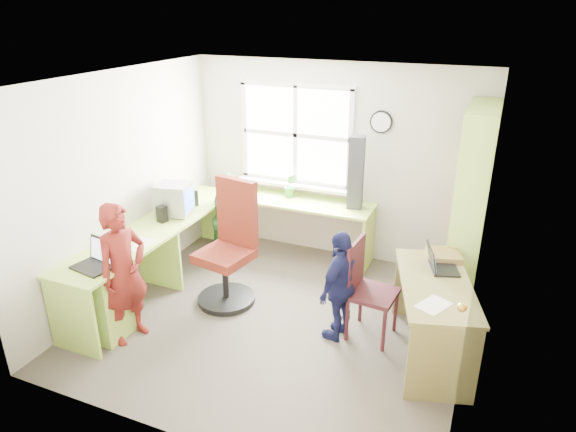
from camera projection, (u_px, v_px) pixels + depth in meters
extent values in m
cube|color=#484138|center=(279.00, 320.00, 5.27)|extent=(3.60, 3.40, 0.02)
cube|color=white|center=(277.00, 78.00, 4.34)|extent=(3.60, 3.40, 0.02)
cube|color=beige|center=(334.00, 162.00, 6.26)|extent=(3.60, 0.02, 2.40)
cube|color=beige|center=(172.00, 301.00, 3.35)|extent=(3.60, 0.02, 2.40)
cube|color=beige|center=(122.00, 186.00, 5.45)|extent=(0.02, 3.40, 2.40)
cube|color=beige|center=(482.00, 243.00, 4.16)|extent=(0.02, 3.40, 2.40)
cube|color=white|center=(296.00, 135.00, 6.30)|extent=(1.40, 0.01, 1.20)
cube|color=white|center=(296.00, 135.00, 6.30)|extent=(1.48, 0.04, 1.28)
cube|color=#A57F47|center=(463.00, 334.00, 3.35)|extent=(0.02, 0.82, 2.00)
sphere|color=gold|center=(462.00, 307.00, 3.64)|extent=(0.07, 0.07, 0.07)
cylinder|color=black|center=(381.00, 122.00, 5.83)|extent=(0.26, 0.03, 0.26)
cylinder|color=white|center=(381.00, 122.00, 5.81)|extent=(0.22, 0.01, 0.22)
cube|color=#BCE45B|center=(156.00, 227.00, 5.60)|extent=(0.60, 2.70, 0.03)
cube|color=#BCE45B|center=(306.00, 203.00, 6.28)|extent=(1.65, 0.56, 0.03)
cube|color=#BCE45B|center=(160.00, 258.00, 5.75)|extent=(0.56, 0.03, 0.72)
cube|color=#BCE45B|center=(72.00, 319.00, 4.62)|extent=(0.56, 0.03, 0.72)
cube|color=#BCE45B|center=(219.00, 216.00, 6.87)|extent=(0.56, 0.03, 0.72)
cube|color=#BCE45B|center=(368.00, 241.00, 6.14)|extent=(0.03, 0.52, 0.72)
cube|color=#BCE45B|center=(100.00, 299.00, 4.94)|extent=(0.54, 0.45, 0.72)
cube|color=olive|center=(436.00, 284.00, 4.47)|extent=(0.93, 1.41, 0.03)
cube|color=olive|center=(443.00, 366.00, 4.04)|extent=(0.54, 0.18, 0.72)
cube|color=olive|center=(423.00, 285.00, 5.19)|extent=(0.54, 0.18, 0.72)
cube|color=#BCE45B|center=(466.00, 226.00, 4.85)|extent=(0.30, 0.02, 2.10)
cube|color=#BCE45B|center=(474.00, 193.00, 5.70)|extent=(0.30, 0.02, 2.10)
cube|color=#BCE45B|center=(486.00, 106.00, 4.88)|extent=(0.30, 1.00, 0.02)
cube|color=#BCE45B|center=(458.00, 291.00, 5.66)|extent=(0.30, 1.00, 0.02)
cube|color=#BCE45B|center=(463.00, 262.00, 5.52)|extent=(0.30, 1.00, 0.02)
cube|color=#BCE45B|center=(467.00, 230.00, 5.37)|extent=(0.30, 1.00, 0.02)
cube|color=#BCE45B|center=(472.00, 196.00, 5.23)|extent=(0.30, 1.00, 0.02)
cube|color=#BCE45B|center=(478.00, 160.00, 5.08)|extent=(0.30, 1.00, 0.02)
cube|color=#BCE45B|center=(483.00, 122.00, 4.93)|extent=(0.30, 1.00, 0.02)
cube|color=#B02919|center=(457.00, 293.00, 5.34)|extent=(0.25, 0.28, 0.27)
cube|color=#194297|center=(460.00, 278.00, 5.61)|extent=(0.25, 0.30, 0.29)
cube|color=#1E7D39|center=(463.00, 265.00, 5.87)|extent=(0.25, 0.26, 0.30)
cube|color=gold|center=(462.00, 261.00, 5.20)|extent=(0.25, 0.28, 0.30)
cube|color=#77327D|center=(465.00, 247.00, 5.47)|extent=(0.25, 0.30, 0.32)
cube|color=orange|center=(467.00, 238.00, 5.73)|extent=(0.25, 0.26, 0.29)
cube|color=#252525|center=(467.00, 226.00, 5.05)|extent=(0.25, 0.28, 0.32)
cube|color=beige|center=(470.00, 216.00, 5.33)|extent=(0.25, 0.30, 0.29)
cube|color=#B02919|center=(472.00, 205.00, 5.58)|extent=(0.25, 0.26, 0.30)
cube|color=#194297|center=(472.00, 191.00, 4.91)|extent=(0.25, 0.28, 0.29)
cube|color=#1E7D39|center=(475.00, 180.00, 5.18)|extent=(0.25, 0.30, 0.30)
cube|color=gold|center=(477.00, 171.00, 5.43)|extent=(0.25, 0.26, 0.32)
cube|color=#77327D|center=(478.00, 152.00, 4.76)|extent=(0.25, 0.28, 0.30)
cube|color=orange|center=(480.00, 143.00, 5.03)|extent=(0.25, 0.30, 0.32)
cube|color=#252525|center=(482.00, 138.00, 5.29)|extent=(0.25, 0.26, 0.29)
cylinder|color=black|center=(226.00, 299.00, 5.56)|extent=(0.72, 0.72, 0.06)
cylinder|color=black|center=(225.00, 278.00, 5.46)|extent=(0.08, 0.08, 0.46)
cube|color=maroon|center=(224.00, 256.00, 5.36)|extent=(0.59, 0.59, 0.10)
cube|color=maroon|center=(237.00, 212.00, 5.39)|extent=(0.49, 0.17, 0.73)
cylinder|color=#3F151A|center=(347.00, 320.00, 4.85)|extent=(0.04, 0.04, 0.45)
cylinder|color=#3F151A|center=(384.00, 330.00, 4.70)|extent=(0.04, 0.04, 0.45)
cylinder|color=#3F151A|center=(361.00, 302.00, 5.15)|extent=(0.04, 0.04, 0.45)
cylinder|color=#3F151A|center=(396.00, 311.00, 4.99)|extent=(0.04, 0.04, 0.45)
cube|color=#3F151A|center=(373.00, 294.00, 4.83)|extent=(0.46, 0.46, 0.04)
cube|color=#3F151A|center=(356.00, 265.00, 4.81)|extent=(0.07, 0.40, 0.50)
cube|color=#949498|center=(175.00, 213.00, 5.91)|extent=(0.31, 0.27, 0.02)
cube|color=#949498|center=(174.00, 199.00, 5.84)|extent=(0.44, 0.41, 0.35)
cube|color=#3F72F2|center=(189.00, 200.00, 5.81)|extent=(0.07, 0.29, 0.25)
cube|color=black|center=(93.00, 267.00, 4.70)|extent=(0.40, 0.32, 0.02)
cube|color=black|center=(103.00, 250.00, 4.76)|extent=(0.36, 0.13, 0.23)
cube|color=white|center=(102.00, 251.00, 4.75)|extent=(0.31, 0.10, 0.19)
cube|color=black|center=(444.00, 268.00, 4.69)|extent=(0.33, 0.38, 0.02)
cube|color=black|center=(432.00, 257.00, 4.66)|extent=(0.16, 0.32, 0.21)
cube|color=#3F72F2|center=(433.00, 257.00, 4.66)|extent=(0.13, 0.28, 0.17)
cube|color=black|center=(162.00, 214.00, 5.67)|extent=(0.11, 0.11, 0.18)
cube|color=black|center=(193.00, 198.00, 6.11)|extent=(0.12, 0.12, 0.19)
cube|color=black|center=(356.00, 173.00, 5.93)|extent=(0.19, 0.18, 0.87)
cube|color=red|center=(444.00, 255.00, 4.89)|extent=(0.38, 0.38, 0.06)
cube|color=silver|center=(139.00, 244.00, 5.16)|extent=(0.23, 0.33, 0.00)
cube|color=silver|center=(434.00, 305.00, 4.13)|extent=(0.30, 0.33, 0.00)
imported|color=#32722D|center=(291.00, 185.00, 6.36)|extent=(0.20, 0.18, 0.31)
imported|color=maroon|center=(124.00, 274.00, 4.73)|extent=(0.44, 0.57, 1.38)
imported|color=#2B6C32|center=(230.00, 218.00, 6.27)|extent=(0.44, 0.56, 1.14)
imported|color=#13163E|center=(341.00, 286.00, 4.80)|extent=(0.43, 0.70, 1.11)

